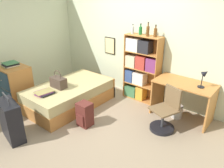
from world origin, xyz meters
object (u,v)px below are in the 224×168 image
(bottle_clear, at_px, (148,31))
(bed, at_px, (70,95))
(backpack, at_px, (85,114))
(bottle_blue, at_px, (155,32))
(bottle_green, at_px, (133,30))
(bookcase, at_px, (140,68))
(magazine_pile_on_dresser, at_px, (10,65))
(suitcase, at_px, (11,120))
(bottle_brown, at_px, (140,30))
(waste_bin, at_px, (177,111))
(desk_lamp, at_px, (204,76))
(desk, at_px, (183,94))
(desk_chair, at_px, (165,117))
(book_stack_on_bed, at_px, (44,93))
(handbag, at_px, (58,82))
(dresser, at_px, (15,85))

(bottle_clear, bearing_deg, bed, -134.52)
(backpack, bearing_deg, bottle_blue, 72.66)
(bottle_green, bearing_deg, bottle_clear, -5.79)
(bookcase, bearing_deg, magazine_pile_on_dresser, -137.50)
(bed, xyz_separation_m, suitcase, (0.15, -1.45, 0.11))
(bed, height_order, bookcase, bookcase)
(bottle_brown, height_order, waste_bin, bottle_brown)
(bookcase, bearing_deg, bottle_clear, -12.90)
(desk_lamp, relative_size, backpack, 0.77)
(bed, xyz_separation_m, waste_bin, (2.10, 1.03, -0.11))
(suitcase, height_order, backpack, suitcase)
(bed, distance_m, bottle_green, 2.01)
(desk, height_order, desk_chair, desk_chair)
(bed, relative_size, desk, 1.63)
(magazine_pile_on_dresser, bearing_deg, book_stack_on_bed, 4.37)
(bed, relative_size, bottle_green, 9.11)
(bottle_green, height_order, bottle_clear, bottle_clear)
(bottle_blue, bearing_deg, bottle_clear, -167.19)
(bottle_blue, distance_m, backpack, 2.19)
(bottle_green, xyz_separation_m, desk_lamp, (1.71, -0.18, -0.60))
(handbag, distance_m, bottle_clear, 2.18)
(bottle_blue, height_order, desk_chair, bottle_blue)
(bottle_blue, height_order, desk_lamp, bottle_blue)
(handbag, relative_size, desk_chair, 0.47)
(handbag, height_order, suitcase, handbag)
(handbag, xyz_separation_m, bookcase, (1.10, 1.47, 0.16))
(dresser, height_order, desk_chair, dresser)
(dresser, distance_m, magazine_pile_on_dresser, 0.48)
(bed, bearing_deg, suitcase, -84.19)
(bottle_clear, height_order, waste_bin, bottle_clear)
(handbag, xyz_separation_m, bottle_blue, (1.43, 1.47, 1.01))
(desk, distance_m, backpack, 1.99)
(magazine_pile_on_dresser, distance_m, bookcase, 2.88)
(suitcase, xyz_separation_m, backpack, (0.70, 1.08, -0.12))
(desk_lamp, bearing_deg, backpack, -138.86)
(waste_bin, bearing_deg, bookcase, 168.23)
(bottle_brown, distance_m, desk, 1.62)
(book_stack_on_bed, distance_m, dresser, 1.00)
(magazine_pile_on_dresser, bearing_deg, backpack, 9.36)
(bottle_brown, height_order, desk_lamp, bottle_brown)
(bottle_clear, bearing_deg, backpack, -102.36)
(suitcase, height_order, dresser, dresser)
(bottle_green, bearing_deg, bottle_blue, -0.50)
(desk, bearing_deg, dresser, -150.80)
(suitcase, bearing_deg, desk_chair, 44.79)
(bed, distance_m, book_stack_on_bed, 0.67)
(dresser, bearing_deg, magazine_pile_on_dresser, 175.18)
(dresser, relative_size, bookcase, 0.57)
(book_stack_on_bed, bearing_deg, desk_lamp, 33.48)
(suitcase, height_order, bottle_brown, bottle_brown)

